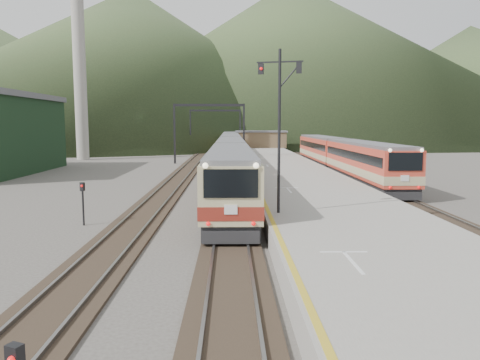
{
  "coord_description": "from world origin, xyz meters",
  "views": [
    {
      "loc": [
        -0.01,
        -8.06,
        5.28
      ],
      "look_at": [
        0.55,
        19.34,
        2.0
      ],
      "focal_mm": 35.0,
      "sensor_mm": 36.0,
      "label": 1
    }
  ],
  "objects": [
    {
      "name": "track_main",
      "position": [
        0.0,
        40.0,
        0.07
      ],
      "size": [
        2.6,
        200.0,
        0.23
      ],
      "color": "black",
      "rests_on": "ground"
    },
    {
      "name": "track_far",
      "position": [
        -5.0,
        40.0,
        0.07
      ],
      "size": [
        2.6,
        200.0,
        0.23
      ],
      "color": "black",
      "rests_on": "ground"
    },
    {
      "name": "track_second",
      "position": [
        11.5,
        40.0,
        0.07
      ],
      "size": [
        2.6,
        200.0,
        0.23
      ],
      "color": "black",
      "rests_on": "ground"
    },
    {
      "name": "platform",
      "position": [
        5.6,
        38.0,
        0.5
      ],
      "size": [
        8.0,
        100.0,
        1.0
      ],
      "primitive_type": "cube",
      "color": "gray",
      "rests_on": "ground"
    },
    {
      "name": "gantry_near",
      "position": [
        -2.85,
        55.0,
        5.59
      ],
      "size": [
        9.55,
        0.25,
        8.0
      ],
      "color": "black",
      "rests_on": "ground"
    },
    {
      "name": "gantry_far",
      "position": [
        -2.85,
        80.0,
        5.59
      ],
      "size": [
        9.55,
        0.25,
        8.0
      ],
      "color": "black",
      "rests_on": "ground"
    },
    {
      "name": "smokestack",
      "position": [
        -22.0,
        62.0,
        15.0
      ],
      "size": [
        1.8,
        1.8,
        30.0
      ],
      "primitive_type": "cylinder",
      "color": "#9E998E",
      "rests_on": "ground"
    },
    {
      "name": "station_shed",
      "position": [
        5.6,
        78.0,
        2.57
      ],
      "size": [
        9.4,
        4.4,
        3.1
      ],
      "color": "brown",
      "rests_on": "platform"
    },
    {
      "name": "hill_a",
      "position": [
        -40.0,
        190.0,
        30.0
      ],
      "size": [
        180.0,
        180.0,
        60.0
      ],
      "primitive_type": "cone",
      "color": "#314125",
      "rests_on": "ground"
    },
    {
      "name": "hill_b",
      "position": [
        30.0,
        230.0,
        37.5
      ],
      "size": [
        220.0,
        220.0,
        75.0
      ],
      "primitive_type": "cone",
      "color": "#314125",
      "rests_on": "ground"
    },
    {
      "name": "hill_c",
      "position": [
        110.0,
        210.0,
        25.0
      ],
      "size": [
        160.0,
        160.0,
        50.0
      ],
      "primitive_type": "cone",
      "color": "#314125",
      "rests_on": "ground"
    },
    {
      "name": "main_train",
      "position": [
        0.0,
        49.3,
        1.93
      ],
      "size": [
        2.78,
        76.21,
        3.39
      ],
      "color": "tan",
      "rests_on": "track_main"
    },
    {
      "name": "second_train",
      "position": [
        11.5,
        41.05,
        1.91
      ],
      "size": [
        2.75,
        37.42,
        3.35
      ],
      "color": "#C73F2C",
      "rests_on": "track_second"
    },
    {
      "name": "signal_mast",
      "position": [
        2.32,
        14.29,
        5.71
      ],
      "size": [
        2.15,
        0.68,
        7.78
      ],
      "color": "black",
      "rests_on": "platform"
    },
    {
      "name": "short_signal_b",
      "position": [
        -2.27,
        29.45,
        1.46
      ],
      "size": [
        0.25,
        0.2,
        2.27
      ],
      "color": "black",
      "rests_on": "ground"
    },
    {
      "name": "short_signal_c",
      "position": [
        -7.72,
        16.18,
        1.46
      ],
      "size": [
        0.26,
        0.23,
        2.27
      ],
      "color": "black",
      "rests_on": "ground"
    }
  ]
}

